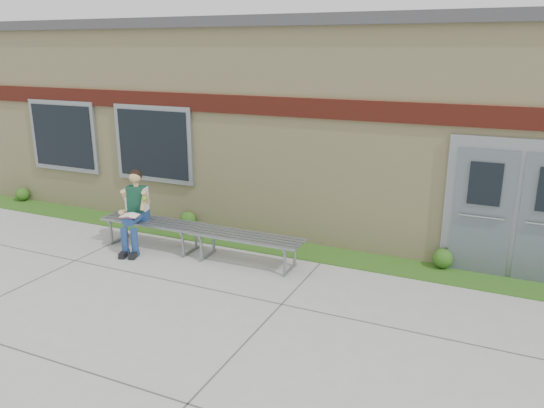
% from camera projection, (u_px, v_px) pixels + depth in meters
% --- Properties ---
extents(ground, '(80.00, 80.00, 0.00)m').
position_uv_depth(ground, '(206.00, 306.00, 7.77)').
color(ground, '#9E9E99').
rests_on(ground, ground).
extents(grass_strip, '(16.00, 0.80, 0.02)m').
position_uv_depth(grass_strip, '(278.00, 247.00, 10.03)').
color(grass_strip, '#1F4A13').
rests_on(grass_strip, ground).
extents(school_building, '(16.20, 6.22, 4.20)m').
position_uv_depth(school_building, '(337.00, 116.00, 12.39)').
color(school_building, beige).
rests_on(school_building, ground).
extents(bench_left, '(2.02, 0.60, 0.52)m').
position_uv_depth(bench_left, '(153.00, 226.00, 9.97)').
color(bench_left, gray).
rests_on(bench_left, ground).
extents(bench_right, '(2.01, 0.58, 0.52)m').
position_uv_depth(bench_right, '(247.00, 242.00, 9.17)').
color(bench_right, gray).
rests_on(bench_right, ground).
extents(girl, '(0.61, 0.92, 1.49)m').
position_uv_depth(girl, '(135.00, 209.00, 9.75)').
color(girl, navy).
rests_on(girl, ground).
extents(shrub_west, '(0.32, 0.32, 0.32)m').
position_uv_depth(shrub_west, '(22.00, 194.00, 12.98)').
color(shrub_west, '#1F4A13').
rests_on(shrub_west, grass_strip).
extents(shrub_mid, '(0.33, 0.33, 0.33)m').
position_uv_depth(shrub_mid, '(188.00, 219.00, 11.07)').
color(shrub_mid, '#1F4A13').
rests_on(shrub_mid, grass_strip).
extents(shrub_east, '(0.34, 0.34, 0.34)m').
position_uv_depth(shrub_east, '(443.00, 258.00, 9.02)').
color(shrub_east, '#1F4A13').
rests_on(shrub_east, grass_strip).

